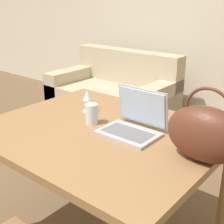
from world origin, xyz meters
name	(u,v)px	position (x,y,z in m)	size (l,w,h in m)	color
dining_table	(101,143)	(0.03, 0.65, 0.67)	(1.26, 1.02, 0.75)	olive
couch	(113,98)	(-1.17, 2.23, 0.29)	(1.44, 0.83, 0.82)	#C1B293
laptop	(135,121)	(0.19, 0.74, 0.81)	(0.31, 0.25, 0.23)	#ADADB2
drinking_glass	(92,114)	(-0.07, 0.68, 0.81)	(0.07, 0.07, 0.11)	silver
wine_glass	(88,97)	(-0.21, 0.80, 0.85)	(0.07, 0.07, 0.14)	silver
handbag	(205,134)	(0.60, 0.68, 0.88)	(0.35, 0.18, 0.34)	#592D1E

